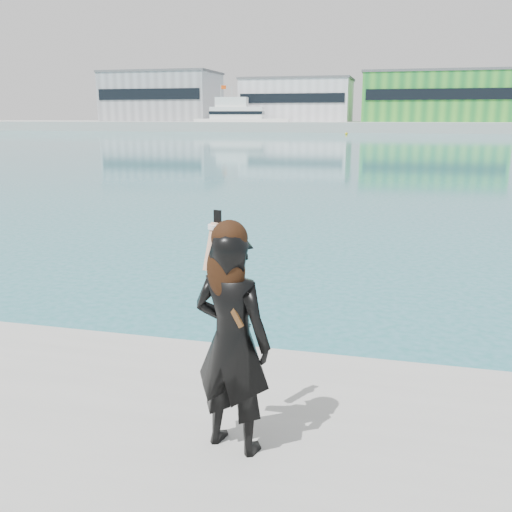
% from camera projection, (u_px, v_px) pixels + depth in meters
% --- Properties ---
extents(ground, '(500.00, 500.00, 0.00)m').
position_uv_depth(ground, '(216.00, 465.00, 5.35)').
color(ground, '#187170').
rests_on(ground, ground).
extents(far_quay, '(320.00, 40.00, 2.00)m').
position_uv_depth(far_quay, '(395.00, 126.00, 127.56)').
color(far_quay, '#9E9E99').
rests_on(far_quay, ground).
extents(warehouse_grey_left, '(26.52, 16.36, 11.50)m').
position_uv_depth(warehouse_grey_left, '(162.00, 97.00, 137.03)').
color(warehouse_grey_left, gray).
rests_on(warehouse_grey_left, far_quay).
extents(warehouse_white, '(24.48, 15.35, 9.50)m').
position_uv_depth(warehouse_white, '(297.00, 100.00, 129.48)').
color(warehouse_white, silver).
rests_on(warehouse_white, far_quay).
extents(warehouse_green, '(30.60, 16.36, 10.50)m').
position_uv_depth(warehouse_green, '(435.00, 97.00, 122.27)').
color(warehouse_green, '#218631').
rests_on(warehouse_green, far_quay).
extents(flagpole_left, '(1.28, 0.16, 8.00)m').
position_uv_depth(flagpole_left, '(221.00, 101.00, 126.71)').
color(flagpole_left, silver).
rests_on(flagpole_left, far_quay).
extents(flagpole_right, '(1.28, 0.16, 8.00)m').
position_uv_depth(flagpole_right, '(511.00, 99.00, 112.54)').
color(flagpole_right, silver).
rests_on(flagpole_right, far_quay).
extents(motor_yacht, '(20.44, 8.06, 9.28)m').
position_uv_depth(motor_yacht, '(240.00, 119.00, 121.22)').
color(motor_yacht, white).
rests_on(motor_yacht, ground).
extents(buoy_far, '(0.50, 0.50, 0.50)m').
position_uv_depth(buoy_far, '(346.00, 135.00, 101.20)').
color(buoy_far, yellow).
rests_on(buoy_far, ground).
extents(woman, '(0.68, 0.53, 1.73)m').
position_uv_depth(woman, '(232.00, 335.00, 4.04)').
color(woman, black).
rests_on(woman, near_quay).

